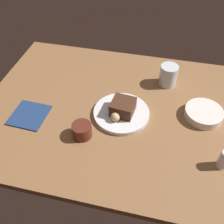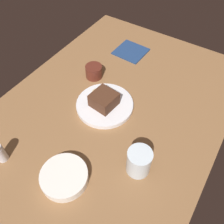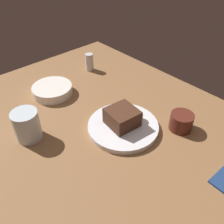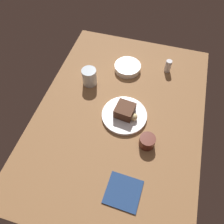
{
  "view_description": "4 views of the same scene",
  "coord_description": "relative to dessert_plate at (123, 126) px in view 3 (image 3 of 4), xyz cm",
  "views": [
    {
      "loc": [
        11.62,
        -72.81,
        78.24
      ],
      "look_at": [
        -3.91,
        -5.21,
        6.13
      ],
      "focal_mm": 40.32,
      "sensor_mm": 36.0,
      "label": 1
    },
    {
      "loc": [
        50.77,
        33.43,
        76.36
      ],
      "look_at": [
        2.29,
        2.37,
        5.74
      ],
      "focal_mm": 38.43,
      "sensor_mm": 36.0,
      "label": 2
    },
    {
      "loc": [
        -40.7,
        38.28,
        56.3
      ],
      "look_at": [
        4.64,
        -2.7,
        6.92
      ],
      "focal_mm": 38.51,
      "sensor_mm": 36.0,
      "label": 3
    },
    {
      "loc": [
        -62.89,
        -14.37,
        99.67
      ],
      "look_at": [
        -2.51,
        3.06,
        7.29
      ],
      "focal_mm": 36.37,
      "sensor_mm": 36.0,
      "label": 4
    }
  ],
  "objects": [
    {
      "name": "chocolate_cake_slice",
      "position": [
        0.05,
        0.07,
        3.64
      ],
      "size": [
        9.92,
        9.91,
        5.5
      ],
      "primitive_type": "cube",
      "rotation": [
        0.0,
        0.0,
        4.6
      ],
      "color": "#472819",
      "rests_on": "dessert_plate"
    },
    {
      "name": "water_glass",
      "position": [
        16.66,
        24.22,
        3.97
      ],
      "size": [
        7.94,
        7.94,
        9.72
      ],
      "primitive_type": "cylinder",
      "color": "silver",
      "rests_on": "dining_table"
    },
    {
      "name": "coffee_cup",
      "position": [
        -12.27,
        -13.89,
        1.95
      ],
      "size": [
        7.37,
        7.37,
        5.67
      ],
      "primitive_type": "cylinder",
      "color": "#562319",
      "rests_on": "dining_table"
    },
    {
      "name": "dessert_plate",
      "position": [
        0.0,
        0.0,
        0.0
      ],
      "size": [
        22.8,
        22.8,
        1.78
      ],
      "primitive_type": "cylinder",
      "color": "silver",
      "rests_on": "dining_table"
    },
    {
      "name": "salt_shaker",
      "position": [
        38.11,
        -16.12,
        2.85
      ],
      "size": [
        3.56,
        3.56,
        7.58
      ],
      "color": "silver",
      "rests_on": "dining_table"
    },
    {
      "name": "dining_table",
      "position": [
        0.52,
        2.87,
        -2.39
      ],
      "size": [
        120.0,
        84.0,
        3.0
      ],
      "primitive_type": "cube",
      "color": "brown",
      "rests_on": "ground"
    },
    {
      "name": "side_bowl",
      "position": [
        32.56,
        6.4,
        0.85
      ],
      "size": [
        15.2,
        15.2,
        3.49
      ],
      "primitive_type": "cylinder",
      "color": "white",
      "rests_on": "dining_table"
    },
    {
      "name": "bread_roll",
      "position": [
        -1.4,
        -4.95,
        2.77
      ],
      "size": [
        3.76,
        3.76,
        3.76
      ],
      "primitive_type": "sphere",
      "color": "#DBC184",
      "rests_on": "dessert_plate"
    }
  ]
}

